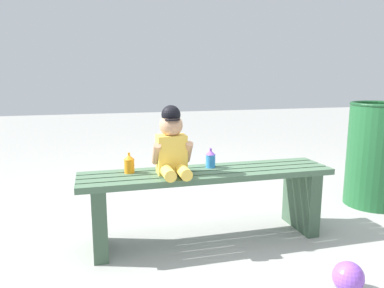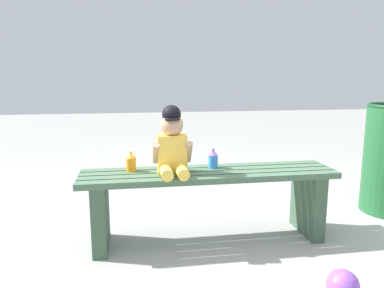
# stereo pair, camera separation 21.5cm
# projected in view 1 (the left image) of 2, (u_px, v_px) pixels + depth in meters

# --- Properties ---
(ground_plane) EXTENTS (16.00, 16.00, 0.00)m
(ground_plane) POSITION_uv_depth(u_px,v_px,m) (207.00, 238.00, 2.34)
(ground_plane) COLOR #999993
(park_bench) EXTENTS (1.55, 0.34, 0.44)m
(park_bench) POSITION_uv_depth(u_px,v_px,m) (208.00, 193.00, 2.29)
(park_bench) COLOR #47664C
(park_bench) RESTS_ON ground_plane
(child_figure) EXTENTS (0.23, 0.27, 0.40)m
(child_figure) POSITION_uv_depth(u_px,v_px,m) (172.00, 144.00, 2.16)
(child_figure) COLOR #F2C64C
(child_figure) RESTS_ON park_bench
(sippy_cup_left) EXTENTS (0.06, 0.06, 0.12)m
(sippy_cup_left) POSITION_uv_depth(u_px,v_px,m) (129.00, 163.00, 2.20)
(sippy_cup_left) COLOR orange
(sippy_cup_left) RESTS_ON park_bench
(sippy_cup_right) EXTENTS (0.06, 0.06, 0.12)m
(sippy_cup_right) POSITION_uv_depth(u_px,v_px,m) (211.00, 158.00, 2.33)
(sippy_cup_right) COLOR #338CE5
(sippy_cup_right) RESTS_ON park_bench
(toy_ball) EXTENTS (0.15, 0.15, 0.15)m
(toy_ball) POSITION_uv_depth(u_px,v_px,m) (348.00, 277.00, 1.76)
(toy_ball) COLOR #8C4CCC
(toy_ball) RESTS_ON ground_plane
(trash_bin) EXTENTS (0.45, 0.45, 0.81)m
(trash_bin) POSITION_uv_depth(u_px,v_px,m) (377.00, 154.00, 2.89)
(trash_bin) COLOR #1E592D
(trash_bin) RESTS_ON ground_plane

